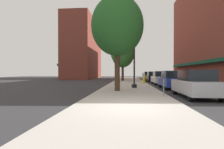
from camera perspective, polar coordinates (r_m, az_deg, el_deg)
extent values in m
plane|color=#2D2D30|center=(25.71, 14.07, -2.74)|extent=(90.00, 90.00, 0.00)
cube|color=#B7B2A8|center=(26.38, 5.11, -2.50)|extent=(4.80, 50.00, 0.12)
cube|color=#144C38|center=(31.62, 26.76, 3.46)|extent=(0.90, 34.00, 0.50)
cube|color=brown|center=(46.03, -8.87, 7.67)|extent=(6.00, 18.00, 14.28)
cube|color=#144C38|center=(46.63, -12.86, 2.58)|extent=(0.90, 15.30, 0.50)
cylinder|color=black|center=(16.78, 6.98, -3.59)|extent=(0.48, 0.48, 0.30)
cylinder|color=black|center=(16.80, 7.00, 5.81)|extent=(0.14, 0.14, 5.20)
sphere|color=silver|center=(17.27, 7.01, 15.03)|extent=(0.44, 0.44, 0.44)
cylinder|color=gold|center=(22.88, 9.95, -2.06)|extent=(0.26, 0.26, 0.62)
sphere|color=gold|center=(22.87, 9.95, -1.16)|extent=(0.24, 0.24, 0.24)
cylinder|color=gold|center=(22.89, 10.30, -1.84)|extent=(0.12, 0.10, 0.10)
cylinder|color=slate|center=(11.07, 15.90, -3.84)|extent=(0.06, 0.06, 1.05)
cube|color=#33383D|center=(11.04, 15.91, -0.45)|extent=(0.14, 0.09, 0.26)
cylinder|color=slate|center=(25.84, 9.66, -1.28)|extent=(0.06, 0.06, 1.05)
cube|color=#33383D|center=(25.83, 9.66, 0.18)|extent=(0.14, 0.09, 0.26)
cylinder|color=#422D1E|center=(30.80, 3.37, 0.84)|extent=(0.40, 0.40, 2.99)
ellipsoid|color=#2D6B28|center=(30.94, 3.37, 6.20)|extent=(3.73, 3.73, 4.29)
cylinder|color=#4C3823|center=(37.00, 3.38, 1.28)|extent=(0.40, 0.40, 3.60)
ellipsoid|color=#2D6B28|center=(37.22, 3.38, 6.86)|extent=(4.84, 4.84, 5.57)
cylinder|color=#422D1E|center=(13.77, 1.65, 2.02)|extent=(0.40, 0.40, 3.43)
ellipsoid|color=#235B23|center=(14.21, 1.66, 15.02)|extent=(3.95, 3.95, 4.54)
cylinder|color=black|center=(13.40, 19.12, -4.47)|extent=(0.22, 0.64, 0.64)
cylinder|color=black|center=(13.86, 25.41, -4.33)|extent=(0.22, 0.64, 0.64)
cylinder|color=black|center=(10.34, 23.47, -6.00)|extent=(0.22, 0.64, 0.64)
cylinder|color=black|center=(10.93, 31.29, -5.68)|extent=(0.22, 0.64, 0.64)
cube|color=#B2B2BA|center=(12.07, 24.59, -3.53)|extent=(1.80, 4.30, 0.76)
cube|color=black|center=(11.90, 24.84, -0.22)|extent=(1.56, 2.20, 0.64)
cylinder|color=black|center=(19.09, 14.86, -2.94)|extent=(0.22, 0.64, 0.64)
cylinder|color=black|center=(19.42, 19.40, -2.90)|extent=(0.22, 0.64, 0.64)
cylinder|color=black|center=(15.96, 16.82, -3.65)|extent=(0.22, 0.64, 0.64)
cylinder|color=black|center=(16.35, 22.19, -3.57)|extent=(0.22, 0.64, 0.64)
cube|color=#1E389E|center=(17.67, 18.24, -2.20)|extent=(1.80, 4.30, 0.76)
cube|color=black|center=(17.50, 18.36, 0.07)|extent=(1.56, 2.20, 0.64)
cylinder|color=black|center=(25.14, 12.47, -2.08)|extent=(0.22, 0.64, 0.64)
cylinder|color=black|center=(25.39, 15.97, -2.06)|extent=(0.22, 0.64, 0.64)
cylinder|color=black|center=(21.98, 13.55, -2.47)|extent=(0.22, 0.64, 0.64)
cylinder|color=black|center=(22.26, 17.53, -2.44)|extent=(0.22, 0.64, 0.64)
cube|color=silver|center=(23.67, 14.85, -1.48)|extent=(1.80, 4.30, 0.76)
cube|color=black|center=(23.50, 14.92, 0.22)|extent=(1.56, 2.20, 0.64)
cylinder|color=black|center=(32.00, 10.87, -1.49)|extent=(0.22, 0.64, 0.64)
cylinder|color=black|center=(32.19, 13.64, -1.49)|extent=(0.22, 0.64, 0.64)
cylinder|color=black|center=(28.82, 11.52, -1.73)|extent=(0.22, 0.64, 0.64)
cylinder|color=black|center=(29.04, 14.58, -1.72)|extent=(0.22, 0.64, 0.64)
cube|color=black|center=(30.49, 12.64, -1.00)|extent=(1.80, 4.30, 0.76)
cube|color=black|center=(30.33, 12.68, 0.31)|extent=(1.56, 2.20, 0.64)
cylinder|color=black|center=(38.77, 9.85, -1.12)|extent=(0.22, 0.64, 0.64)
cylinder|color=black|center=(38.93, 12.14, -1.12)|extent=(0.22, 0.64, 0.64)
cylinder|color=black|center=(35.58, 10.28, -1.28)|extent=(0.22, 0.64, 0.64)
cylinder|color=black|center=(35.76, 12.77, -1.28)|extent=(0.22, 0.64, 0.64)
cube|color=gold|center=(37.24, 11.25, -0.70)|extent=(1.80, 4.30, 0.76)
cube|color=black|center=(37.09, 11.28, 0.37)|extent=(1.56, 2.20, 0.64)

